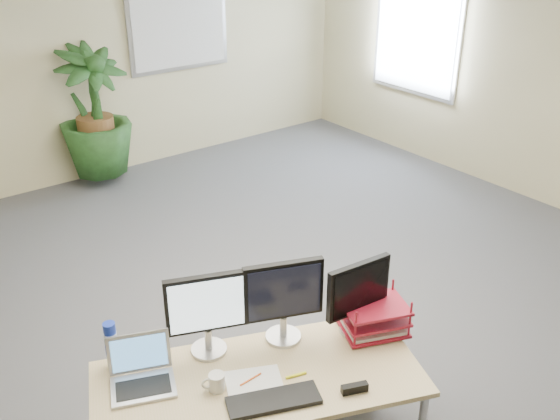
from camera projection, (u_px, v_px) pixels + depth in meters
floor at (316, 346)px, 4.53m from camera, size 8.00×8.00×0.00m
back_wall at (81, 60)px, 6.78m from camera, size 7.00×0.04×2.70m
whiteboard at (179, 30)px, 7.32m from camera, size 1.30×0.04×0.95m
window at (417, 29)px, 7.36m from camera, size 0.04×1.30×1.55m
desk at (255, 385)px, 3.41m from camera, size 1.87×1.31×0.66m
floor_plant at (95, 121)px, 6.80m from camera, size 1.03×1.03×1.50m
monitor_left at (206, 309)px, 3.33m from camera, size 0.42×0.20×0.49m
monitor_right at (283, 296)px, 3.43m from camera, size 0.43×0.20×0.50m
monitor_dark at (358, 293)px, 3.50m from camera, size 0.41×0.19×0.46m
laptop at (142, 372)px, 3.21m from camera, size 0.41×0.38×0.23m
keyboard at (274, 400)px, 3.10m from camera, size 0.49×0.32×0.03m
coffee_mug at (216, 382)px, 3.16m from camera, size 0.12×0.08×0.09m
spiral_notebook at (254, 382)px, 3.22m from camera, size 0.35×0.32×0.01m
orange_pen at (251, 379)px, 3.23m from camera, size 0.14×0.02×0.01m
yellow_highlighter at (296, 375)px, 3.27m from camera, size 0.11×0.05×0.02m
water_bottle at (112, 346)px, 3.29m from camera, size 0.07×0.07×0.28m
letter_tray at (374, 320)px, 3.59m from camera, size 0.44×0.39×0.17m
stapler at (355, 388)px, 3.16m from camera, size 0.14×0.09×0.05m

